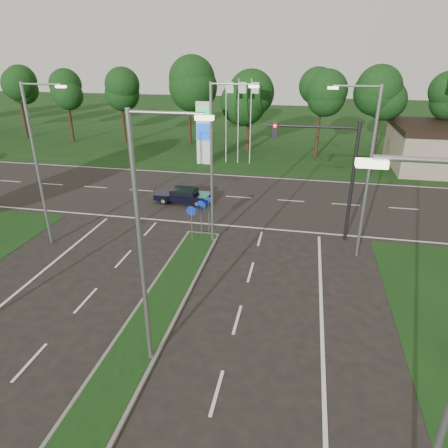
# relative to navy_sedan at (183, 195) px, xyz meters

# --- Properties ---
(verge_far) EXTENTS (160.00, 50.00, 0.02)m
(verge_far) POSITION_rel_navy_sedan_xyz_m (2.81, 32.96, -0.60)
(verge_far) COLOR black
(verge_far) RESTS_ON ground
(cross_road) EXTENTS (160.00, 12.00, 0.02)m
(cross_road) POSITION_rel_navy_sedan_xyz_m (2.81, 1.96, -0.60)
(cross_road) COLOR black
(cross_road) RESTS_ON ground
(median_kerb) EXTENTS (2.00, 26.00, 0.12)m
(median_kerb) POSITION_rel_navy_sedan_xyz_m (2.81, -18.04, -0.54)
(median_kerb) COLOR slate
(median_kerb) RESTS_ON ground
(streetlight_median_near) EXTENTS (2.53, 0.22, 9.00)m
(streetlight_median_near) POSITION_rel_navy_sedan_xyz_m (3.81, -16.04, 4.48)
(streetlight_median_near) COLOR gray
(streetlight_median_near) RESTS_ON ground
(streetlight_median_far) EXTENTS (2.53, 0.22, 9.00)m
(streetlight_median_far) POSITION_rel_navy_sedan_xyz_m (3.81, -6.04, 4.48)
(streetlight_median_far) COLOR gray
(streetlight_median_far) RESTS_ON ground
(streetlight_left_far) EXTENTS (2.53, 0.22, 9.00)m
(streetlight_left_far) POSITION_rel_navy_sedan_xyz_m (-5.49, -8.04, 4.48)
(streetlight_left_far) COLOR gray
(streetlight_left_far) RESTS_ON ground
(streetlight_right_far) EXTENTS (2.53, 0.22, 9.00)m
(streetlight_right_far) POSITION_rel_navy_sedan_xyz_m (11.61, -6.04, 4.48)
(streetlight_right_far) COLOR gray
(streetlight_right_far) RESTS_ON ground
(traffic_signal) EXTENTS (5.10, 0.42, 7.00)m
(traffic_signal) POSITION_rel_navy_sedan_xyz_m (10.00, -4.04, 4.06)
(traffic_signal) COLOR black
(traffic_signal) RESTS_ON ground
(median_signs) EXTENTS (1.16, 1.76, 2.38)m
(median_signs) POSITION_rel_navy_sedan_xyz_m (2.81, -5.64, 1.12)
(median_signs) COLOR gray
(median_signs) RESTS_ON ground
(gas_pylon) EXTENTS (5.80, 1.26, 8.00)m
(gas_pylon) POSITION_rel_navy_sedan_xyz_m (-0.98, 11.01, 2.60)
(gas_pylon) COLOR silver
(gas_pylon) RESTS_ON ground
(treeline_far) EXTENTS (6.00, 6.00, 9.90)m
(treeline_far) POSITION_rel_navy_sedan_xyz_m (2.91, 17.90, 6.24)
(treeline_far) COLOR black
(treeline_far) RESTS_ON ground
(navy_sedan) EXTENTS (4.08, 1.76, 1.11)m
(navy_sedan) POSITION_rel_navy_sedan_xyz_m (0.00, 0.00, 0.00)
(navy_sedan) COLOR black
(navy_sedan) RESTS_ON ground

